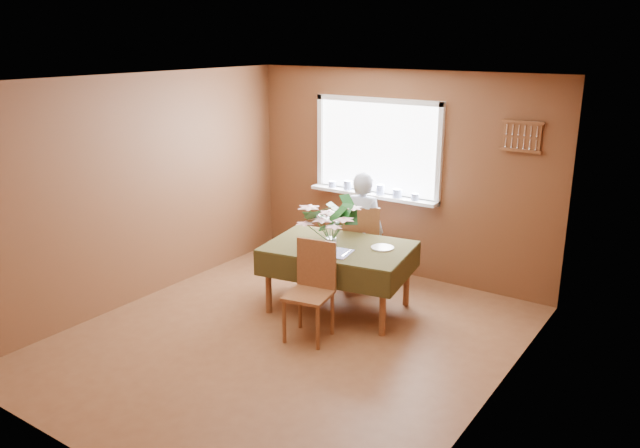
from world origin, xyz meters
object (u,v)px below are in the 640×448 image
Objects in this scene: dining_table at (339,253)px; flower_bouquet at (331,222)px; chair_far at (361,243)px; chair_near at (312,286)px; seated_woman at (362,231)px.

flower_bouquet is at bearing -92.67° from dining_table.
chair_near is at bearing 71.57° from chair_far.
seated_woman reaches higher than flower_bouquet.
chair_near is 0.69× the size of seated_woman.
flower_bouquet is (0.14, -0.87, 0.35)m from seated_woman.
dining_table is at bearing 89.68° from chair_near.
seated_woman is 0.95m from flower_bouquet.
chair_far is (-0.14, 0.70, -0.10)m from dining_table.
chair_near is 1.73× the size of flower_bouquet.
flower_bouquet reaches higher than dining_table.
dining_table is at bearing 96.95° from flower_bouquet.
flower_bouquet reaches higher than chair_far.
chair_near is at bearing 88.64° from seated_woman.
dining_table is 1.66× the size of chair_far.
chair_far is at bearing 100.45° from flower_bouquet.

